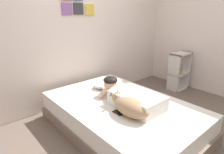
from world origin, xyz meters
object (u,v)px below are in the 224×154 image
object	(u,v)px
dog	(129,106)
cell_phone	(118,113)
person_lying	(129,96)
bed	(122,116)
coffee_cup	(106,90)
pillow	(108,83)
bookshelf	(179,71)

from	to	relation	value
dog	cell_phone	xyz separation A→B (m)	(-0.08, 0.10, -0.10)
person_lying	dog	world-z (taller)	person_lying
bed	coffee_cup	xyz separation A→B (m)	(0.06, 0.41, 0.24)
pillow	dog	world-z (taller)	dog
person_lying	bookshelf	size ratio (longest dim) A/B	1.23
pillow	cell_phone	xyz separation A→B (m)	(-0.46, -0.73, -0.05)
cell_phone	pillow	bearing A→B (deg)	57.87
bed	bookshelf	xyz separation A→B (m)	(1.84, 0.28, 0.19)
pillow	bookshelf	world-z (taller)	bookshelf
person_lying	coffee_cup	xyz separation A→B (m)	(0.01, 0.48, -0.07)
bed	person_lying	xyz separation A→B (m)	(0.05, -0.07, 0.31)
bed	coffee_cup	world-z (taller)	coffee_cup
person_lying	coffee_cup	bearing A→B (deg)	89.04
bookshelf	cell_phone	bearing A→B (deg)	-167.65
pillow	bookshelf	size ratio (longest dim) A/B	0.69
dog	bookshelf	world-z (taller)	bookshelf
bed	cell_phone	xyz separation A→B (m)	(-0.22, -0.17, 0.21)
coffee_cup	pillow	bearing A→B (deg)	41.13
bed	cell_phone	size ratio (longest dim) A/B	14.77
person_lying	dog	size ratio (longest dim) A/B	1.60
dog	coffee_cup	bearing A→B (deg)	73.43
bed	pillow	distance (m)	0.66
person_lying	cell_phone	xyz separation A→B (m)	(-0.28, -0.10, -0.10)
person_lying	dog	distance (m)	0.28
dog	coffee_cup	distance (m)	0.71
person_lying	bookshelf	distance (m)	1.82
person_lying	cell_phone	size ratio (longest dim) A/B	6.57
coffee_cup	cell_phone	bearing A→B (deg)	-116.14
pillow	coffee_cup	bearing A→B (deg)	-138.87
coffee_cup	bookshelf	size ratio (longest dim) A/B	0.17
coffee_cup	cell_phone	distance (m)	0.64
person_lying	bookshelf	bearing A→B (deg)	11.15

